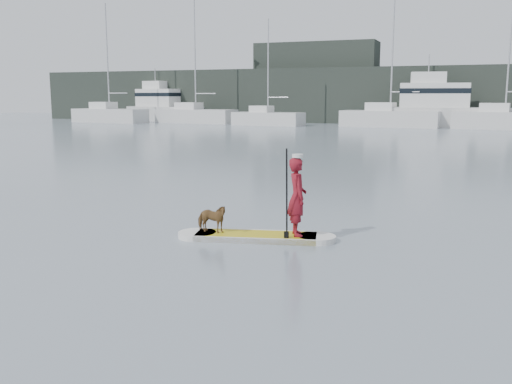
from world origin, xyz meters
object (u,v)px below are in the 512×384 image
(dog, at_px, (212,218))
(paddler, at_px, (297,197))
(paddleboard, at_px, (256,237))
(sailboat_d, at_px, (389,117))
(sailboat_c, at_px, (267,118))
(sailboat_a, at_px, (109,114))
(sailboat_b, at_px, (195,114))
(sailboat_e, at_px, (504,119))
(motor_yacht_a, at_px, (440,107))
(motor_yacht_b, at_px, (162,106))

(dog, bearing_deg, paddler, -75.53)
(paddleboard, distance_m, sailboat_d, 45.64)
(paddleboard, bearing_deg, dog, 180.00)
(paddleboard, xyz_separation_m, sailboat_c, (-16.00, 44.15, 0.72))
(paddler, relative_size, sailboat_d, 0.12)
(sailboat_a, height_order, sailboat_d, sailboat_d)
(sailboat_a, relative_size, sailboat_d, 0.94)
(sailboat_b, height_order, sailboat_c, sailboat_b)
(sailboat_e, bearing_deg, sailboat_b, -176.29)
(sailboat_b, height_order, sailboat_d, sailboat_d)
(dog, bearing_deg, sailboat_c, 19.51)
(paddleboard, distance_m, motor_yacht_a, 47.08)
(sailboat_e, distance_m, motor_yacht_a, 5.99)
(sailboat_c, bearing_deg, dog, -64.06)
(dog, relative_size, sailboat_d, 0.05)
(dog, relative_size, motor_yacht_a, 0.06)
(sailboat_b, xyz_separation_m, sailboat_c, (9.15, -1.79, -0.17))
(paddler, xyz_separation_m, motor_yacht_b, (-32.43, 49.64, 0.84))
(paddleboard, height_order, sailboat_c, sailboat_c)
(paddleboard, relative_size, sailboat_e, 0.25)
(motor_yacht_a, bearing_deg, sailboat_e, -25.76)
(paddleboard, distance_m, dog, 1.00)
(motor_yacht_b, bearing_deg, sailboat_a, -108.07)
(sailboat_a, xyz_separation_m, sailboat_c, (18.85, 0.51, -0.13))
(sailboat_a, distance_m, sailboat_e, 41.06)
(paddleboard, relative_size, paddler, 2.02)
(paddler, xyz_separation_m, sailboat_a, (-35.67, 43.43, -0.01))
(sailboat_c, bearing_deg, paddleboard, -62.92)
(paddler, height_order, sailboat_d, sailboat_d)
(dog, distance_m, sailboat_b, 52.14)
(sailboat_d, bearing_deg, sailboat_b, -176.31)
(paddleboard, relative_size, sailboat_a, 0.25)
(paddler, xyz_separation_m, sailboat_b, (-25.96, 45.74, 0.03))
(sailboat_a, xyz_separation_m, motor_yacht_a, (35.40, 3.41, 1.03))
(paddleboard, height_order, paddler, paddler)
(sailboat_a, bearing_deg, paddleboard, -45.21)
(dog, bearing_deg, motor_yacht_b, 32.24)
(dog, distance_m, motor_yacht_b, 58.74)
(sailboat_e, bearing_deg, paddleboard, -92.82)
(dog, height_order, sailboat_c, sailboat_c)
(paddler, relative_size, sailboat_e, 0.12)
(motor_yacht_a, bearing_deg, sailboat_c, -178.23)
(sailboat_b, height_order, motor_yacht_b, sailboat_b)
(paddleboard, bearing_deg, sailboat_a, 114.87)
(paddler, distance_m, sailboat_e, 45.38)
(sailboat_b, height_order, motor_yacht_a, sailboat_b)
(paddleboard, xyz_separation_m, sailboat_a, (-34.85, 43.64, 0.85))
(sailboat_a, height_order, motor_yacht_a, sailboat_a)
(paddler, xyz_separation_m, dog, (-1.73, -0.42, -0.50))
(paddler, relative_size, sailboat_a, 0.12)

